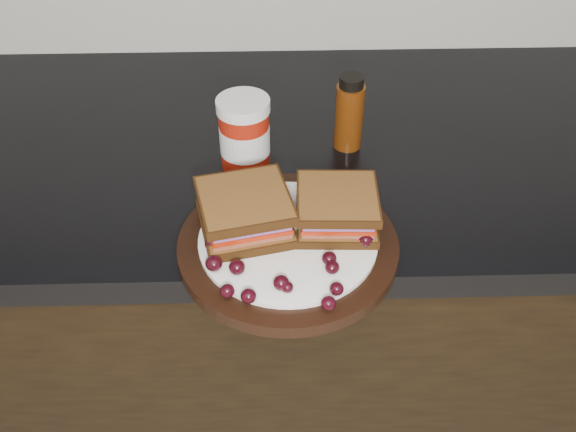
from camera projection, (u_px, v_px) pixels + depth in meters
name	position (u px, v px, depth m)	size (l,w,h in m)	color
base_cabinets	(247.00, 329.00, 1.32)	(3.96, 0.58, 0.86)	black
countertop	(234.00, 151.00, 1.02)	(3.98, 0.60, 0.04)	black
plate	(288.00, 246.00, 0.82)	(0.28, 0.28, 0.02)	black
sandwich_left	(245.00, 212.00, 0.80)	(0.11, 0.11, 0.05)	brown
sandwich_right	(337.00, 209.00, 0.81)	(0.10, 0.10, 0.05)	brown
grape_0	(214.00, 263.00, 0.76)	(0.02, 0.02, 0.02)	black
grape_1	(237.00, 267.00, 0.75)	(0.02, 0.02, 0.02)	black
grape_2	(227.00, 291.00, 0.73)	(0.02, 0.02, 0.02)	black
grape_3	(248.00, 296.00, 0.72)	(0.02, 0.02, 0.02)	black
grape_4	(281.00, 283.00, 0.74)	(0.02, 0.02, 0.02)	black
grape_5	(287.00, 287.00, 0.73)	(0.01, 0.01, 0.01)	black
grape_6	(328.00, 303.00, 0.71)	(0.02, 0.02, 0.02)	black
grape_7	(337.00, 289.00, 0.73)	(0.02, 0.02, 0.02)	black
grape_8	(332.00, 267.00, 0.76)	(0.02, 0.02, 0.02)	black
grape_9	(329.00, 259.00, 0.77)	(0.02, 0.02, 0.02)	black
grape_10	(366.00, 240.00, 0.79)	(0.02, 0.02, 0.02)	black
grape_11	(350.00, 237.00, 0.79)	(0.02, 0.02, 0.01)	black
grape_12	(356.00, 226.00, 0.81)	(0.02, 0.02, 0.02)	black
grape_13	(343.00, 206.00, 0.84)	(0.02, 0.02, 0.02)	black
grape_14	(251.00, 199.00, 0.85)	(0.02, 0.02, 0.01)	black
grape_15	(249.00, 215.00, 0.82)	(0.02, 0.02, 0.02)	black
grape_16	(233.00, 216.00, 0.82)	(0.02, 0.02, 0.02)	black
grape_17	(229.00, 225.00, 0.81)	(0.02, 0.02, 0.02)	black
grape_18	(212.00, 244.00, 0.78)	(0.02, 0.02, 0.02)	black
grape_19	(243.00, 210.00, 0.83)	(0.02, 0.02, 0.02)	black
grape_20	(245.00, 229.00, 0.80)	(0.02, 0.02, 0.02)	black
grape_21	(240.00, 228.00, 0.81)	(0.02, 0.02, 0.02)	black
condiment_jar	(244.00, 134.00, 0.92)	(0.08, 0.08, 0.11)	#99190B
oil_bottle	(349.00, 112.00, 0.96)	(0.04, 0.04, 0.12)	#4A2007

